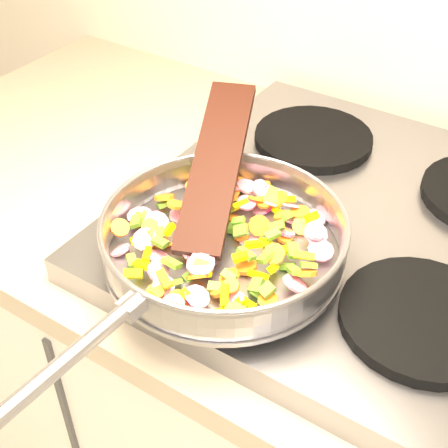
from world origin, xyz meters
The scene contains 7 objects.
cooktop centered at (-0.70, 1.67, 0.92)m, with size 0.60×0.60×0.04m, color #939399.
grate_fl centered at (-0.84, 1.52, 0.95)m, with size 0.19×0.19×0.02m, color black.
grate_fr centered at (-0.56, 1.52, 0.95)m, with size 0.19×0.19×0.02m, color black.
grate_bl centered at (-0.84, 1.81, 0.95)m, with size 0.19×0.19×0.02m, color black.
saute_pan centered at (-0.80, 1.48, 0.99)m, with size 0.34×0.51×0.06m.
vegetable_heap centered at (-0.81, 1.49, 0.98)m, with size 0.27×0.28×0.05m.
wooden_spatula centered at (-0.86, 1.56, 1.03)m, with size 0.27×0.06×0.01m, color black.
Camera 1 is at (-0.49, 1.00, 1.48)m, focal length 50.00 mm.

